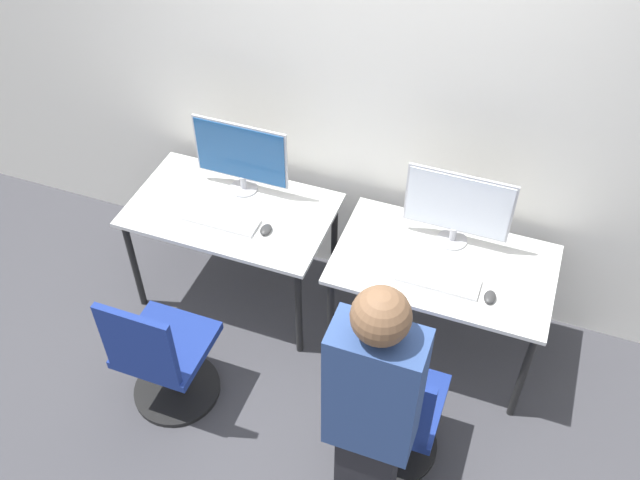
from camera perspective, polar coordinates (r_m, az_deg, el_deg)
ground_plane at (r=4.21m, az=-0.66°, el=-9.59°), size 20.00×20.00×0.00m
wall_back at (r=3.82m, az=3.63°, el=12.64°), size 12.00×0.05×2.80m
desk_left at (r=4.13m, az=-7.07°, el=1.75°), size 1.15×0.69×0.70m
monitor_left at (r=4.05m, az=-6.35°, el=6.75°), size 0.56×0.16×0.45m
keyboard_left at (r=4.00m, az=-7.87°, el=1.61°), size 0.42×0.15×0.02m
mouse_left at (r=3.91m, az=-4.35°, el=0.84°), size 0.06×0.09×0.03m
office_chair_left at (r=3.86m, az=-12.43°, el=-9.31°), size 0.48×0.48×0.88m
desk_right at (r=3.85m, az=9.77°, el=-2.60°), size 1.15×0.69×0.70m
monitor_right at (r=3.76m, az=10.98°, el=2.65°), size 0.56×0.16×0.45m
keyboard_right at (r=3.69m, az=9.43°, el=-3.18°), size 0.42×0.15×0.02m
mouse_right at (r=3.66m, az=13.44°, el=-4.45°), size 0.06×0.09×0.03m
office_chair_right at (r=3.60m, az=5.86°, el=-13.85°), size 0.48×0.48×0.88m
person_right at (r=2.96m, az=4.14°, el=-13.97°), size 0.36×0.22×1.64m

